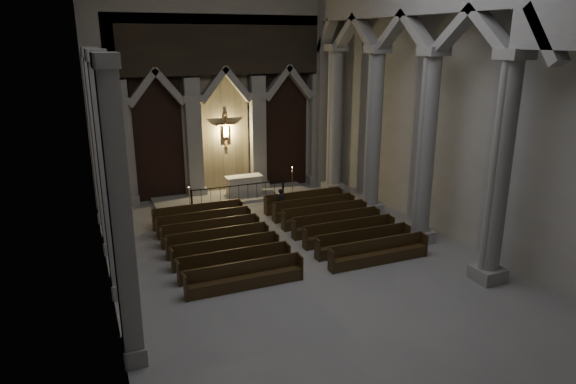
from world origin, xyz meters
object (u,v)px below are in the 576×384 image
object	(u,v)px
altar	(244,185)
altar_rail	(239,191)
candle_stand_left	(190,204)
pews	(280,235)
worshipper	(281,201)
candle_stand_right	(292,188)

from	to	relation	value
altar	altar_rail	xyz separation A→B (m)	(-0.60, -0.99, 0.01)
candle_stand_left	pews	world-z (taller)	candle_stand_left
altar	pews	world-z (taller)	altar
altar	altar_rail	distance (m)	1.16
altar	pews	distance (m)	6.86
altar	altar_rail	world-z (taller)	altar
altar	worshipper	xyz separation A→B (m)	(0.78, -3.51, -0.02)
candle_stand_left	worshipper	bearing A→B (deg)	-30.23
pews	candle_stand_right	bearing A→B (deg)	62.41
altar_rail	pews	size ratio (longest dim) A/B	0.53
altar_rail	worshipper	bearing A→B (deg)	-61.18
candle_stand_left	worshipper	xyz separation A→B (m)	(4.03, -2.35, 0.31)
altar_rail	candle_stand_right	xyz separation A→B (m)	(3.10, 0.11, -0.22)
candle_stand_left	worshipper	distance (m)	4.67
candle_stand_right	pews	size ratio (longest dim) A/B	0.17
altar	candle_stand_left	bearing A→B (deg)	-160.33
altar	candle_stand_left	distance (m)	3.47
altar	candle_stand_left	xyz separation A→B (m)	(-3.25, -1.16, -0.33)
candle_stand_left	pews	xyz separation A→B (m)	(2.64, -5.66, -0.03)
altar	pews	xyz separation A→B (m)	(-0.60, -6.82, -0.35)
altar	worshipper	world-z (taller)	worshipper
altar_rail	worshipper	world-z (taller)	worshipper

